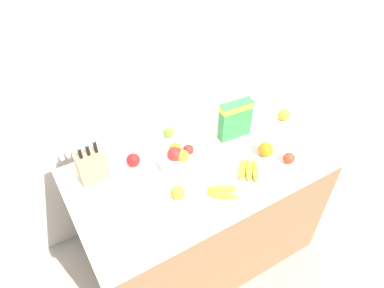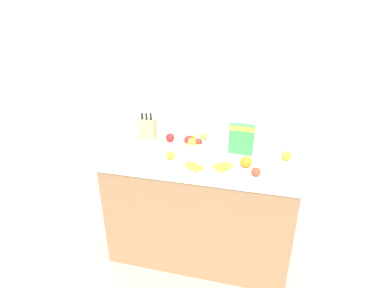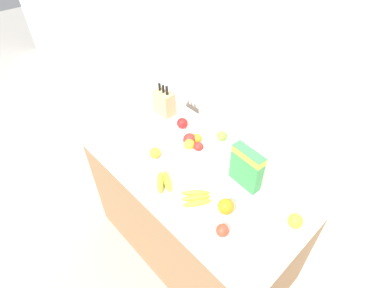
{
  "view_description": "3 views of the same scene",
  "coord_description": "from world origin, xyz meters",
  "px_view_note": "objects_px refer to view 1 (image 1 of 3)",
  "views": [
    {
      "loc": [
        -0.75,
        -1.17,
        2.46
      ],
      "look_at": [
        -0.04,
        0.06,
        1.06
      ],
      "focal_mm": 35.0,
      "sensor_mm": 36.0,
      "label": 1
    },
    {
      "loc": [
        0.42,
        -2.07,
        1.98
      ],
      "look_at": [
        -0.07,
        -0.04,
        1.03
      ],
      "focal_mm": 28.0,
      "sensor_mm": 36.0,
      "label": 2
    },
    {
      "loc": [
        0.9,
        -0.87,
        2.22
      ],
      "look_at": [
        -0.08,
        0.06,
        1.01
      ],
      "focal_mm": 28.0,
      "sensor_mm": 36.0,
      "label": 3
    }
  ],
  "objects_px": {
    "apple_rightmost": "(289,158)",
    "orange_mid_right": "(284,115)",
    "knife_block": "(92,166)",
    "banana_bunch_left": "(223,192)",
    "apple_rear": "(169,132)",
    "orange_front_right": "(266,150)",
    "fruit_bowl": "(179,158)",
    "banana_bunch_right": "(249,170)",
    "apple_by_knife_block": "(133,160)",
    "orange_back_center": "(178,193)",
    "cereal_box": "(235,118)"
  },
  "relations": [
    {
      "from": "apple_rightmost",
      "to": "orange_mid_right",
      "type": "xyz_separation_m",
      "value": [
        0.21,
        0.3,
        0.01
      ]
    },
    {
      "from": "knife_block",
      "to": "banana_bunch_left",
      "type": "relative_size",
      "value": 1.58
    },
    {
      "from": "apple_rear",
      "to": "orange_front_right",
      "type": "height_order",
      "value": "orange_front_right"
    },
    {
      "from": "fruit_bowl",
      "to": "banana_bunch_left",
      "type": "height_order",
      "value": "fruit_bowl"
    },
    {
      "from": "banana_bunch_right",
      "to": "apple_by_knife_block",
      "type": "height_order",
      "value": "apple_by_knife_block"
    },
    {
      "from": "fruit_bowl",
      "to": "banana_bunch_left",
      "type": "relative_size",
      "value": 1.27
    },
    {
      "from": "knife_block",
      "to": "apple_rightmost",
      "type": "bearing_deg",
      "value": -24.48
    },
    {
      "from": "knife_block",
      "to": "banana_bunch_right",
      "type": "distance_m",
      "value": 0.83
    },
    {
      "from": "fruit_bowl",
      "to": "orange_mid_right",
      "type": "bearing_deg",
      "value": -0.18
    },
    {
      "from": "apple_by_knife_block",
      "to": "apple_rear",
      "type": "height_order",
      "value": "apple_by_knife_block"
    },
    {
      "from": "orange_back_center",
      "to": "banana_bunch_right",
      "type": "bearing_deg",
      "value": -6.46
    },
    {
      "from": "knife_block",
      "to": "orange_front_right",
      "type": "xyz_separation_m",
      "value": [
        0.89,
        -0.33,
        -0.05
      ]
    },
    {
      "from": "cereal_box",
      "to": "orange_front_right",
      "type": "height_order",
      "value": "cereal_box"
    },
    {
      "from": "apple_rightmost",
      "to": "orange_back_center",
      "type": "relative_size",
      "value": 0.91
    },
    {
      "from": "apple_rear",
      "to": "orange_front_right",
      "type": "xyz_separation_m",
      "value": [
        0.4,
        -0.41,
        0.01
      ]
    },
    {
      "from": "cereal_box",
      "to": "fruit_bowl",
      "type": "height_order",
      "value": "cereal_box"
    },
    {
      "from": "cereal_box",
      "to": "orange_mid_right",
      "type": "distance_m",
      "value": 0.37
    },
    {
      "from": "banana_bunch_right",
      "to": "orange_front_right",
      "type": "distance_m",
      "value": 0.17
    },
    {
      "from": "fruit_bowl",
      "to": "banana_bunch_right",
      "type": "distance_m",
      "value": 0.39
    },
    {
      "from": "orange_back_center",
      "to": "apple_rear",
      "type": "bearing_deg",
      "value": 67.64
    },
    {
      "from": "orange_mid_right",
      "to": "banana_bunch_left",
      "type": "bearing_deg",
      "value": -155.62
    },
    {
      "from": "knife_block",
      "to": "banana_bunch_left",
      "type": "bearing_deg",
      "value": -40.16
    },
    {
      "from": "apple_by_knife_block",
      "to": "apple_rear",
      "type": "relative_size",
      "value": 1.13
    },
    {
      "from": "fruit_bowl",
      "to": "orange_front_right",
      "type": "relative_size",
      "value": 2.63
    },
    {
      "from": "apple_by_knife_block",
      "to": "orange_back_center",
      "type": "bearing_deg",
      "value": -72.22
    },
    {
      "from": "banana_bunch_right",
      "to": "apple_rear",
      "type": "relative_size",
      "value": 2.78
    },
    {
      "from": "apple_rightmost",
      "to": "orange_back_center",
      "type": "height_order",
      "value": "orange_back_center"
    },
    {
      "from": "knife_block",
      "to": "orange_back_center",
      "type": "relative_size",
      "value": 3.9
    },
    {
      "from": "banana_bunch_right",
      "to": "orange_back_center",
      "type": "relative_size",
      "value": 2.63
    },
    {
      "from": "banana_bunch_right",
      "to": "apple_rightmost",
      "type": "distance_m",
      "value": 0.24
    },
    {
      "from": "orange_mid_right",
      "to": "orange_back_center",
      "type": "relative_size",
      "value": 1.07
    },
    {
      "from": "cereal_box",
      "to": "apple_rightmost",
      "type": "bearing_deg",
      "value": -63.28
    },
    {
      "from": "cereal_box",
      "to": "orange_mid_right",
      "type": "relative_size",
      "value": 3.22
    },
    {
      "from": "apple_rightmost",
      "to": "orange_front_right",
      "type": "distance_m",
      "value": 0.14
    },
    {
      "from": "cereal_box",
      "to": "banana_bunch_right",
      "type": "distance_m",
      "value": 0.32
    },
    {
      "from": "knife_block",
      "to": "apple_rear",
      "type": "bearing_deg",
      "value": 9.15
    },
    {
      "from": "cereal_box",
      "to": "orange_back_center",
      "type": "height_order",
      "value": "cereal_box"
    },
    {
      "from": "fruit_bowl",
      "to": "cereal_box",
      "type": "bearing_deg",
      "value": 5.26
    },
    {
      "from": "fruit_bowl",
      "to": "banana_bunch_left",
      "type": "bearing_deg",
      "value": -73.57
    },
    {
      "from": "orange_front_right",
      "to": "orange_back_center",
      "type": "distance_m",
      "value": 0.57
    },
    {
      "from": "knife_block",
      "to": "orange_back_center",
      "type": "xyz_separation_m",
      "value": [
        0.32,
        -0.34,
        -0.06
      ]
    },
    {
      "from": "cereal_box",
      "to": "orange_mid_right",
      "type": "bearing_deg",
      "value": -1.73
    },
    {
      "from": "knife_block",
      "to": "cereal_box",
      "type": "bearing_deg",
      "value": -7.27
    },
    {
      "from": "apple_by_knife_block",
      "to": "cereal_box",
      "type": "bearing_deg",
      "value": -7.76
    },
    {
      "from": "apple_rightmost",
      "to": "apple_rear",
      "type": "height_order",
      "value": "apple_rear"
    },
    {
      "from": "knife_block",
      "to": "orange_front_right",
      "type": "bearing_deg",
      "value": -20.32
    },
    {
      "from": "apple_by_knife_block",
      "to": "orange_front_right",
      "type": "relative_size",
      "value": 0.9
    },
    {
      "from": "knife_block",
      "to": "orange_mid_right",
      "type": "height_order",
      "value": "knife_block"
    },
    {
      "from": "cereal_box",
      "to": "banana_bunch_right",
      "type": "height_order",
      "value": "cereal_box"
    },
    {
      "from": "banana_bunch_right",
      "to": "orange_back_center",
      "type": "height_order",
      "value": "orange_back_center"
    }
  ]
}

